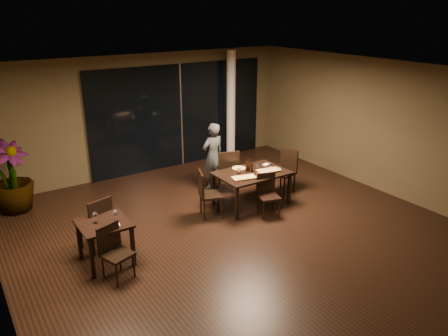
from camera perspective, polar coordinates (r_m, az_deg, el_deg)
ground at (r=8.48m, az=1.33°, el=-8.26°), size 8.00×8.00×0.00m
wall_back at (r=11.31m, az=-10.44°, el=6.93°), size 8.00×0.10×3.00m
wall_right at (r=10.63m, az=19.75°, el=5.20°), size 0.10×8.00×3.00m
ceiling at (r=7.52m, az=1.53°, el=12.39°), size 8.00×8.00×0.04m
window_panel at (r=11.68m, az=-5.69°, el=6.83°), size 5.00×0.06×2.70m
column at (r=12.09m, az=0.91°, el=8.12°), size 0.24×0.24×3.00m
main_table at (r=9.32m, az=3.63°, el=-0.99°), size 1.50×1.00×0.75m
side_table at (r=7.51m, az=-15.38°, el=-7.71°), size 0.80×0.80×0.75m
chair_main_far at (r=9.92m, az=0.46°, el=-0.18°), size 0.61×0.61×1.04m
chair_main_near at (r=9.00m, az=5.69°, el=-3.15°), size 0.50×0.50×0.87m
chair_main_left at (r=8.83m, az=-2.24°, el=-3.12°), size 0.58×0.58×0.98m
chair_main_right at (r=10.13m, az=8.04°, el=-0.04°), size 0.56×0.56×1.01m
chair_side_far at (r=7.94m, az=-16.16°, el=-6.70°), size 0.57×0.57×1.00m
chair_side_near at (r=7.15m, az=-14.21°, el=-10.22°), size 0.52×0.52×0.89m
diner at (r=10.13m, az=-1.47°, el=1.53°), size 0.57×0.41×1.58m
potted_plant at (r=10.01m, az=-26.07°, el=-1.07°), size 1.16×1.16×1.52m
pizza_board_left at (r=8.94m, az=2.62°, el=-1.36°), size 0.54×0.36×0.01m
pizza_board_right at (r=9.36m, az=5.82°, el=-0.42°), size 0.58×0.40×0.01m
oblong_pizza_left at (r=8.93m, az=2.62°, el=-1.27°), size 0.50×0.32×0.02m
oblong_pizza_right at (r=9.35m, az=5.82°, el=-0.33°), size 0.52×0.31×0.02m
round_pizza at (r=9.48m, az=1.95°, el=-0.05°), size 0.29×0.29×0.01m
bottle_a at (r=9.29m, az=3.27°, el=0.33°), size 0.06×0.06×0.27m
bottle_b at (r=9.27m, az=3.70°, el=0.25°), size 0.06×0.06×0.26m
bottle_c at (r=9.30m, az=3.05°, el=0.43°), size 0.06×0.06×0.29m
tumbler_left at (r=9.20m, az=1.97°, el=-0.42°), size 0.08×0.08×0.10m
tumbler_right at (r=9.49m, az=4.29°, el=0.15°), size 0.07×0.07×0.08m
napkin_near at (r=9.51m, az=6.84°, el=-0.11°), size 0.20×0.16×0.01m
napkin_far at (r=9.77m, az=5.56°, el=0.50°), size 0.20×0.15×0.01m
wine_glass_a at (r=7.42m, az=-16.46°, el=-6.24°), size 0.08×0.08×0.19m
wine_glass_b at (r=7.40m, az=-14.00°, el=-6.09°), size 0.08×0.08×0.18m
side_napkin at (r=7.27m, az=-14.15°, el=-7.34°), size 0.20×0.14×0.01m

